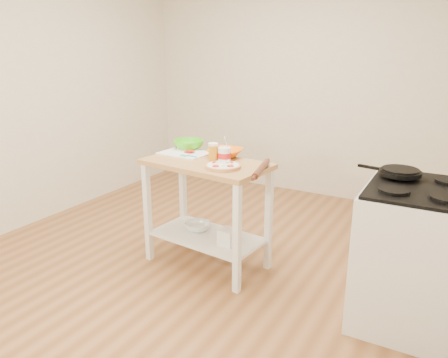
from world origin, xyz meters
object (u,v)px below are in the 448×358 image
at_px(prep_island, 207,193).
at_px(cutting_board, 185,153).
at_px(skillet, 399,172).
at_px(beer_pint, 213,153).
at_px(orange_bowl, 225,153).
at_px(gas_stove, 414,255).
at_px(yogurt_tub, 224,155).
at_px(shelf_bin, 228,237).
at_px(shelf_glass_bowl, 198,227).
at_px(spatula, 188,156).
at_px(knife, 185,148).
at_px(pizza, 223,166).
at_px(rolling_pin, 261,169).
at_px(green_bowl, 189,145).

relative_size(prep_island, cutting_board, 2.53).
xyz_separation_m(skillet, beer_pint, (-1.36, -0.15, 0.00)).
distance_m(prep_island, orange_bowl, 0.37).
bearing_deg(gas_stove, orange_bowl, 171.45).
height_order(prep_island, yogurt_tub, yogurt_tub).
relative_size(cutting_board, shelf_bin, 3.24).
xyz_separation_m(gas_stove, shelf_glass_bowl, (-1.71, 0.04, -0.18)).
height_order(spatula, orange_bowl, orange_bowl).
relative_size(spatula, knife, 0.58).
xyz_separation_m(skillet, shelf_glass_bowl, (-1.55, -0.10, -0.68)).
xyz_separation_m(prep_island, pizza, (0.21, -0.10, 0.28)).
xyz_separation_m(pizza, yogurt_tub, (-0.06, 0.13, 0.05)).
xyz_separation_m(orange_bowl, rolling_pin, (0.46, -0.28, -0.01)).
height_order(pizza, yogurt_tub, yogurt_tub).
bearing_deg(skillet, cutting_board, -169.31).
distance_m(pizza, beer_pint, 0.19).
xyz_separation_m(skillet, knife, (-1.80, 0.11, -0.06)).
bearing_deg(shelf_glass_bowl, gas_stove, -1.44).
distance_m(cutting_board, orange_bowl, 0.36).
distance_m(green_bowl, yogurt_tub, 0.57).
distance_m(knife, rolling_pin, 0.95).
bearing_deg(spatula, rolling_pin, 2.52).
bearing_deg(green_bowl, spatula, -56.80).
relative_size(beer_pint, rolling_pin, 0.38).
relative_size(prep_island, beer_pint, 6.76).
xyz_separation_m(skillet, cutting_board, (-1.72, -0.02, -0.07)).
height_order(spatula, rolling_pin, rolling_pin).
distance_m(cutting_board, shelf_bin, 0.82).
bearing_deg(orange_bowl, beer_pint, -87.36).
relative_size(skillet, spatula, 2.73).
xyz_separation_m(prep_island, skillet, (1.42, 0.15, 0.34)).
relative_size(pizza, cutting_board, 0.66).
height_order(rolling_pin, shelf_bin, rolling_pin).
bearing_deg(rolling_pin, cutting_board, 166.09).
bearing_deg(rolling_pin, shelf_bin, 179.64).
relative_size(cutting_board, orange_bowl, 1.49).
distance_m(beer_pint, rolling_pin, 0.45).
relative_size(orange_bowl, beer_pint, 1.79).
distance_m(green_bowl, shelf_glass_bowl, 0.73).
bearing_deg(green_bowl, pizza, -34.11).
bearing_deg(knife, skillet, -3.52).
height_order(gas_stove, shelf_bin, gas_stove).
xyz_separation_m(gas_stove, skillet, (-0.17, 0.15, 0.50)).
height_order(prep_island, gas_stove, gas_stove).
xyz_separation_m(skillet, rolling_pin, (-0.91, -0.22, -0.05)).
bearing_deg(shelf_bin, spatula, 167.58).
height_order(spatula, green_bowl, green_bowl).
bearing_deg(cutting_board, knife, 126.01).
distance_m(cutting_board, rolling_pin, 0.83).
height_order(pizza, cutting_board, pizza).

